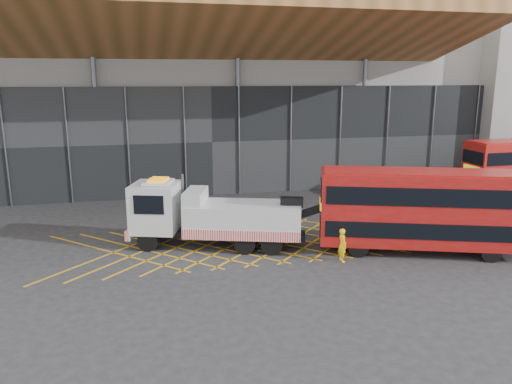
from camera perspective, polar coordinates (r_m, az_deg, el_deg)
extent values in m
plane|color=#29292C|center=(26.63, -5.58, -6.09)|extent=(120.00, 120.00, 0.00)
cube|color=gold|center=(26.48, -16.00, -6.66)|extent=(7.16, 7.16, 0.01)
cube|color=gold|center=(26.48, -16.00, -6.66)|extent=(7.16, 7.16, 0.01)
cube|color=gold|center=(26.43, -12.52, -6.49)|extent=(7.16, 7.16, 0.01)
cube|color=gold|center=(26.43, -12.52, -6.49)|extent=(7.16, 7.16, 0.01)
cube|color=gold|center=(26.48, -9.04, -6.29)|extent=(7.16, 7.16, 0.01)
cube|color=gold|center=(26.48, -9.04, -6.29)|extent=(7.16, 7.16, 0.01)
cube|color=gold|center=(26.63, -5.58, -6.08)|extent=(7.16, 7.16, 0.01)
cube|color=gold|center=(26.63, -5.58, -6.08)|extent=(7.16, 7.16, 0.01)
cube|color=gold|center=(26.87, -2.18, -5.84)|extent=(7.16, 7.16, 0.01)
cube|color=gold|center=(26.87, -2.18, -5.84)|extent=(7.16, 7.16, 0.01)
cube|color=gold|center=(27.20, 1.14, -5.60)|extent=(7.16, 7.16, 0.01)
cube|color=gold|center=(27.20, 1.14, -5.60)|extent=(7.16, 7.16, 0.01)
cube|color=gold|center=(27.62, 4.37, -5.34)|extent=(7.16, 7.16, 0.01)
cube|color=gold|center=(27.62, 4.37, -5.34)|extent=(7.16, 7.16, 0.01)
cube|color=gold|center=(28.13, 7.49, -5.07)|extent=(7.16, 7.16, 0.01)
cube|color=gold|center=(28.13, 7.49, -5.07)|extent=(7.16, 7.16, 0.01)
cube|color=gold|center=(28.72, 10.49, -4.80)|extent=(7.16, 7.16, 0.01)
cube|color=gold|center=(28.72, 10.49, -4.80)|extent=(7.16, 7.16, 0.01)
cube|color=gold|center=(29.38, 13.36, -4.53)|extent=(7.16, 7.16, 0.01)
cube|color=gold|center=(29.38, 13.36, -4.53)|extent=(7.16, 7.16, 0.01)
cube|color=gray|center=(44.26, -6.65, 13.38)|extent=(55.00, 14.00, 18.00)
cube|color=black|center=(37.32, -5.12, 5.78)|extent=(55.00, 0.80, 8.00)
cube|color=brown|center=(33.22, -8.01, 17.78)|extent=(40.00, 11.93, 4.07)
cylinder|color=#595B60|center=(36.74, -17.63, 6.68)|extent=(0.36, 0.36, 10.00)
cylinder|color=#595B60|center=(37.34, -2.04, 7.37)|extent=(0.36, 0.36, 10.00)
cylinder|color=#595B60|center=(40.49, 12.10, 7.54)|extent=(0.36, 0.36, 10.00)
cube|color=black|center=(26.23, -4.38, -4.82)|extent=(8.94, 3.75, 0.34)
cube|color=silver|center=(26.55, -11.38, -1.70)|extent=(2.93, 2.99, 2.49)
cube|color=black|center=(26.80, -13.83, -0.74)|extent=(0.70, 2.02, 1.05)
cube|color=red|center=(27.25, -13.69, -4.16)|extent=(1.00, 2.44, 0.53)
cube|color=orange|center=(26.17, -11.13, 1.39)|extent=(1.18, 1.36, 0.11)
cube|color=silver|center=(25.79, -1.47, -2.99)|extent=(6.39, 4.13, 1.53)
cube|color=red|center=(24.79, -1.77, -5.05)|extent=(5.66, 1.91, 0.53)
cube|color=silver|center=(25.89, -6.96, -0.49)|extent=(1.63, 2.48, 0.67)
cube|color=black|center=(25.40, 4.12, -1.14)|extent=(1.24, 0.81, 0.48)
cube|color=black|center=(25.53, 6.25, -2.23)|extent=(2.09, 0.97, 1.04)
cylinder|color=black|center=(26.12, -12.25, -5.50)|extent=(1.11, 0.65, 1.05)
cylinder|color=black|center=(27.95, -11.05, -4.20)|extent=(1.11, 0.65, 1.05)
cylinder|color=black|center=(25.03, 1.80, -6.03)|extent=(1.11, 0.65, 1.05)
cylinder|color=black|center=(26.94, 2.04, -4.63)|extent=(1.11, 0.65, 1.05)
cylinder|color=#595B60|center=(27.01, -8.34, -0.17)|extent=(0.13, 0.13, 2.11)
cube|color=#9E0F0C|center=(26.22, 18.75, -1.79)|extent=(10.49, 5.72, 3.63)
cube|color=black|center=(26.44, 18.62, -3.57)|extent=(10.13, 5.64, 0.80)
cube|color=black|center=(26.03, 18.89, -0.02)|extent=(10.13, 5.64, 0.89)
cube|color=black|center=(25.82, 7.34, -3.27)|extent=(0.76, 2.00, 1.22)
cube|color=black|center=(25.41, 7.45, 0.28)|extent=(0.76, 2.00, 0.89)
cube|color=yellow|center=(25.58, 7.37, -1.35)|extent=(0.62, 1.59, 0.33)
cube|color=#9E0F0C|center=(25.83, 19.05, 2.17)|extent=(10.24, 5.47, 0.11)
cylinder|color=black|center=(25.24, 11.62, -6.23)|extent=(1.01, 0.59, 0.97)
cylinder|color=black|center=(27.21, 11.25, -4.78)|extent=(1.01, 0.59, 0.97)
cylinder|color=black|center=(26.58, 25.28, -6.26)|extent=(1.01, 0.59, 0.97)
cylinder|color=black|center=(28.46, 23.97, -4.89)|extent=(1.01, 0.59, 0.97)
cube|color=black|center=(38.43, 23.31, 1.22)|extent=(0.10, 2.13, 1.23)
cube|color=black|center=(38.15, 23.54, 3.66)|extent=(0.10, 2.13, 0.90)
cube|color=yellow|center=(38.26, 23.42, 2.54)|extent=(0.09, 1.70, 0.33)
cylinder|color=black|center=(39.04, 26.35, -0.45)|extent=(0.99, 0.30, 0.99)
cylinder|color=black|center=(40.62, 24.43, 0.22)|extent=(0.99, 0.30, 0.99)
imported|color=yellow|center=(24.43, 9.85, -5.98)|extent=(0.40, 0.60, 1.64)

